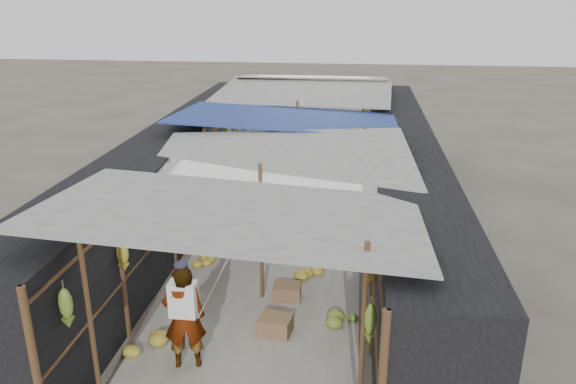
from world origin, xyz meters
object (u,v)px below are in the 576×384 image
at_px(black_basin, 354,217).
at_px(shopper_blue, 246,215).
at_px(vendor_seated, 325,159).
at_px(crate_near, 275,326).
at_px(vendor_elderly, 184,317).

xyz_separation_m(black_basin, shopper_blue, (-2.27, -2.24, 0.85)).
bearing_deg(shopper_blue, vendor_seated, 81.11).
bearing_deg(vendor_seated, black_basin, 14.53).
bearing_deg(crate_near, black_basin, 85.34).
height_order(black_basin, vendor_elderly, vendor_elderly).
bearing_deg(shopper_blue, black_basin, 48.48).
relative_size(shopper_blue, vendor_seated, 1.81).
bearing_deg(black_basin, vendor_elderly, -111.60).
bearing_deg(vendor_seated, shopper_blue, -12.52).
bearing_deg(crate_near, vendor_seated, 96.85).
distance_m(crate_near, vendor_elderly, 1.71).
relative_size(crate_near, vendor_elderly, 0.31).
bearing_deg(shopper_blue, crate_near, -66.14).
xyz_separation_m(crate_near, black_basin, (1.22, 5.13, -0.08)).
relative_size(black_basin, shopper_blue, 0.29).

